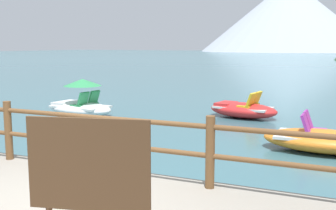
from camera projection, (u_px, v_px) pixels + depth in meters
name	position (u px, v px, depth m)	size (l,w,h in m)	color
ground_plane	(313.00, 67.00, 40.97)	(200.00, 200.00, 0.00)	#3D6B75
dock_railing	(98.00, 134.00, 5.97)	(23.92, 0.12, 0.95)	brown
sign_board	(88.00, 167.00, 3.81)	(1.16, 0.31, 1.19)	beige
pedal_boat_0	(243.00, 109.00, 12.79)	(2.34, 1.51, 0.82)	red
pedal_boat_1	(81.00, 104.00, 13.06)	(2.38, 1.49, 1.18)	white
pedal_boat_4	(326.00, 140.00, 8.68)	(2.58, 1.29, 0.82)	orange
distant_peak	(289.00, 15.00, 129.25)	(54.24, 54.24, 22.27)	#A8B2C1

